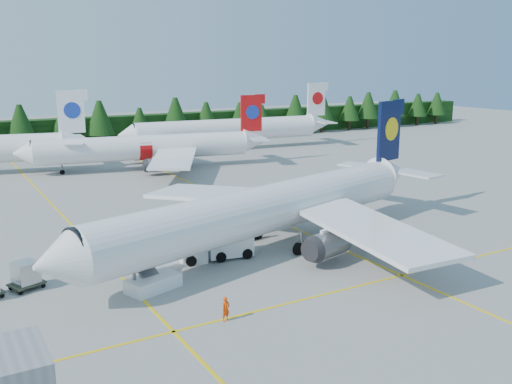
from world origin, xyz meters
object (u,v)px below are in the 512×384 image
airliner_red (140,148)px  service_truck (216,242)px  airliner_navy (260,211)px  airstairs (151,279)px

airliner_red → service_truck: bearing=-90.9°
airliner_navy → airstairs: bearing=-179.1°
airliner_red → service_truck: (-8.65, -45.17, -1.97)m
airstairs → service_truck: 8.42m
airliner_navy → service_truck: airliner_navy is taller
airliner_red → airstairs: airliner_red is taller
airstairs → airliner_navy: bearing=-2.1°
airliner_red → service_truck: size_ratio=5.91×
service_truck → airliner_navy: bearing=1.7°
airliner_red → airstairs: size_ratio=6.51×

